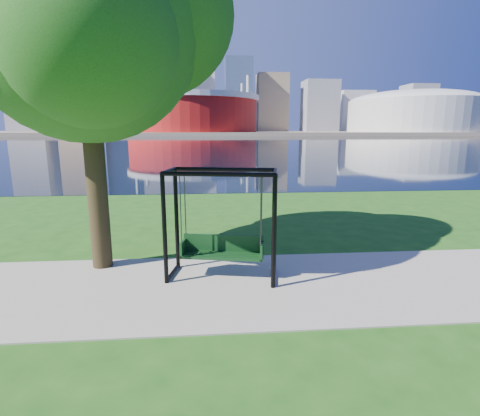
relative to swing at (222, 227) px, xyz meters
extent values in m
plane|color=#1E5114|center=(0.59, -0.08, -1.25)|extent=(900.00, 900.00, 0.00)
cube|color=#9E937F|center=(0.59, -0.58, -1.23)|extent=(120.00, 4.00, 0.03)
cube|color=black|center=(0.59, 101.92, -1.24)|extent=(900.00, 180.00, 0.02)
cube|color=#937F60|center=(0.59, 305.92, -0.25)|extent=(900.00, 228.00, 2.00)
cylinder|color=maroon|center=(-9.41, 234.92, 11.75)|extent=(80.00, 80.00, 22.00)
cylinder|color=silver|center=(-9.41, 234.92, 21.25)|extent=(83.00, 83.00, 3.00)
cylinder|color=silver|center=(23.50, 253.92, 16.75)|extent=(2.00, 2.00, 32.00)
cylinder|color=silver|center=(-42.31, 253.92, 16.75)|extent=(2.00, 2.00, 32.00)
cylinder|color=silver|center=(-42.31, 215.92, 16.75)|extent=(2.00, 2.00, 32.00)
cylinder|color=silver|center=(23.50, 215.92, 16.75)|extent=(2.00, 2.00, 32.00)
cylinder|color=beige|center=(135.59, 234.92, 10.75)|extent=(84.00, 84.00, 20.00)
ellipsoid|color=beige|center=(135.59, 234.92, 19.75)|extent=(84.00, 84.00, 15.12)
cube|color=gray|center=(-139.41, 309.92, 31.75)|extent=(28.00, 28.00, 62.00)
cube|color=#998466|center=(-99.41, 299.92, 44.75)|extent=(26.00, 26.00, 88.00)
cube|color=slate|center=(-69.41, 324.92, 48.25)|extent=(30.00, 24.00, 95.00)
cube|color=gray|center=(-39.41, 304.92, 36.75)|extent=(24.00, 24.00, 72.00)
cube|color=silver|center=(-9.41, 334.92, 40.75)|extent=(32.00, 28.00, 80.00)
cube|color=slate|center=(25.59, 309.92, 29.75)|extent=(22.00, 22.00, 58.00)
cube|color=#998466|center=(55.59, 324.92, 24.75)|extent=(26.00, 26.00, 48.00)
cube|color=gray|center=(95.59, 314.92, 21.75)|extent=(28.00, 24.00, 42.00)
cube|color=silver|center=(135.59, 339.92, 18.75)|extent=(30.00, 26.00, 36.00)
cube|color=gray|center=(185.59, 319.92, 20.75)|extent=(24.00, 24.00, 40.00)
cube|color=#998466|center=(225.59, 334.92, 16.75)|extent=(26.00, 26.00, 32.00)
sphere|color=#998466|center=(-99.41, 299.92, 92.25)|extent=(10.00, 10.00, 10.00)
cylinder|color=black|center=(-1.29, -0.29, 0.02)|extent=(0.12, 0.12, 2.54)
cylinder|color=black|center=(1.09, -0.75, 0.02)|extent=(0.12, 0.12, 2.54)
cylinder|color=black|center=(-1.10, 0.69, 0.02)|extent=(0.12, 0.12, 2.54)
cylinder|color=black|center=(1.28, 0.23, 0.02)|extent=(0.12, 0.12, 2.54)
cylinder|color=black|center=(-0.10, -0.52, 1.29)|extent=(2.40, 0.56, 0.10)
cylinder|color=black|center=(0.09, 0.46, 1.29)|extent=(2.40, 0.56, 0.10)
cylinder|color=black|center=(-1.20, 0.20, 1.29)|extent=(0.29, 0.99, 0.10)
cylinder|color=black|center=(-1.20, 0.20, -1.16)|extent=(0.27, 0.99, 0.08)
cylinder|color=black|center=(1.18, -0.26, 1.29)|extent=(0.29, 0.99, 0.10)
cylinder|color=black|center=(1.18, -0.26, -1.16)|extent=(0.27, 0.99, 0.08)
cube|color=black|center=(-0.01, -0.03, -0.70)|extent=(1.99, 0.85, 0.07)
cube|color=black|center=(0.04, 0.18, -0.46)|extent=(1.90, 0.42, 0.42)
cube|color=black|center=(-0.92, 0.15, -0.54)|extent=(0.15, 0.50, 0.37)
cube|color=black|center=(0.91, -0.21, -0.54)|extent=(0.15, 0.50, 0.37)
cylinder|color=#37373C|center=(-0.94, -0.06, 0.43)|extent=(0.03, 0.03, 1.60)
cylinder|color=#37373C|center=(0.85, -0.40, 0.43)|extent=(0.03, 0.03, 1.60)
cylinder|color=#37373C|center=(-0.86, 0.34, 0.43)|extent=(0.03, 0.03, 1.60)
cylinder|color=#37373C|center=(0.93, 0.00, 0.43)|extent=(0.03, 0.03, 1.60)
cylinder|color=black|center=(-3.04, 0.96, 1.21)|extent=(0.49, 0.49, 4.91)
sphere|color=#204C16|center=(-3.04, 0.96, 4.56)|extent=(5.36, 5.36, 5.36)
sphere|color=#204C16|center=(-1.59, 1.63, 5.00)|extent=(4.02, 4.02, 4.02)
sphere|color=#204C16|center=(-4.38, 0.52, 4.78)|extent=(4.24, 4.24, 4.24)
sphere|color=#204C16|center=(-2.60, -0.27, 4.00)|extent=(3.57, 3.57, 3.57)
sphere|color=#204C16|center=(-3.71, 2.30, 5.45)|extent=(3.80, 3.80, 3.80)
camera|label=1|loc=(-0.30, -8.43, 2.21)|focal=28.00mm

